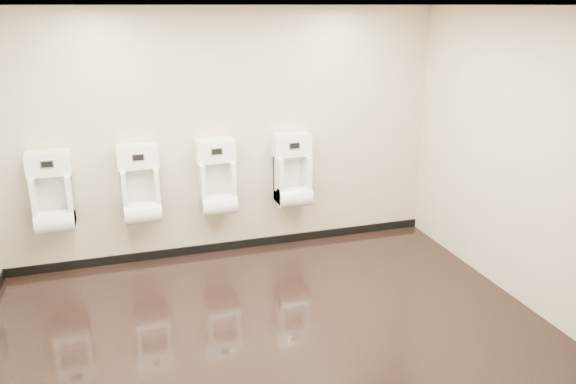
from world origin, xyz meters
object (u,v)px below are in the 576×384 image
at_px(urinal_1, 141,190).
at_px(urinal_3, 293,176).
at_px(urinal_0, 53,198).
at_px(urinal_2, 217,183).

distance_m(urinal_1, urinal_3, 1.73).
xyz_separation_m(urinal_0, urinal_3, (2.62, 0.00, 0.00)).
bearing_deg(urinal_2, urinal_3, 0.00).
distance_m(urinal_0, urinal_1, 0.89).
xyz_separation_m(urinal_0, urinal_2, (1.73, 0.00, 0.00)).
relative_size(urinal_0, urinal_3, 1.00).
height_order(urinal_1, urinal_3, same).
relative_size(urinal_0, urinal_1, 1.00).
bearing_deg(urinal_0, urinal_3, 0.00).
bearing_deg(urinal_1, urinal_2, 0.00).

